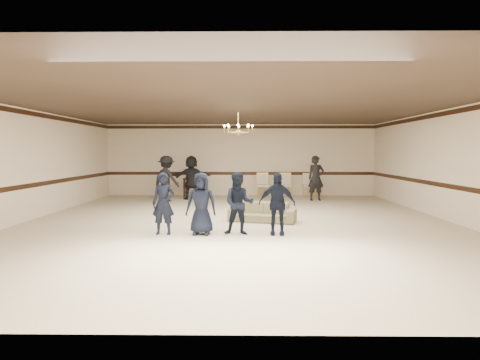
# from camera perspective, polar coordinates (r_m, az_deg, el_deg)

# --- Properties ---
(room) EXTENTS (12.01, 14.01, 3.21)m
(room) POSITION_cam_1_polar(r_m,az_deg,el_deg) (11.23, -0.33, 2.10)
(room) COLOR beige
(room) RESTS_ON ground
(chair_rail) EXTENTS (12.00, 0.02, 0.14)m
(chair_rail) POSITION_cam_1_polar(r_m,az_deg,el_deg) (18.23, 0.08, 0.94)
(chair_rail) COLOR black
(chair_rail) RESTS_ON wall_back
(crown_molding) EXTENTS (12.00, 0.02, 0.14)m
(crown_molding) POSITION_cam_1_polar(r_m,az_deg,el_deg) (18.24, 0.08, 7.48)
(crown_molding) COLOR black
(crown_molding) RESTS_ON wall_back
(chandelier) EXTENTS (0.94, 0.94, 0.89)m
(chandelier) POSITION_cam_1_polar(r_m,az_deg,el_deg) (12.26, -0.24, 8.22)
(chandelier) COLOR gold
(chandelier) RESTS_ON ceiling
(boy_a) EXTENTS (0.56, 0.39, 1.48)m
(boy_a) POSITION_cam_1_polar(r_m,az_deg,el_deg) (9.81, -10.74, -3.28)
(boy_a) COLOR black
(boy_a) RESTS_ON floor
(boy_b) EXTENTS (0.76, 0.53, 1.48)m
(boy_b) POSITION_cam_1_polar(r_m,az_deg,el_deg) (9.67, -5.50, -3.33)
(boy_b) COLOR black
(boy_b) RESTS_ON floor
(boy_c) EXTENTS (0.76, 0.62, 1.48)m
(boy_c) POSITION_cam_1_polar(r_m,az_deg,el_deg) (9.62, -0.15, -3.35)
(boy_c) COLOR black
(boy_c) RESTS_ON floor
(boy_d) EXTENTS (0.90, 0.43, 1.48)m
(boy_d) POSITION_cam_1_polar(r_m,az_deg,el_deg) (9.65, 5.21, -3.35)
(boy_d) COLOR black
(boy_d) RESTS_ON floor
(settee) EXTENTS (1.99, 1.19, 0.54)m
(settee) POSITION_cam_1_polar(r_m,az_deg,el_deg) (11.48, 3.19, -4.52)
(settee) COLOR #827F57
(settee) RESTS_ON floor
(adult_left) EXTENTS (1.35, 1.18, 1.82)m
(adult_left) POSITION_cam_1_polar(r_m,az_deg,el_deg) (16.35, -10.32, 0.20)
(adult_left) COLOR black
(adult_left) RESTS_ON floor
(adult_mid) EXTENTS (1.77, 0.97, 1.82)m
(adult_mid) POSITION_cam_1_polar(r_m,az_deg,el_deg) (16.90, -6.87, 0.36)
(adult_mid) COLOR black
(adult_mid) RESTS_ON floor
(adult_right) EXTENTS (0.72, 0.53, 1.82)m
(adult_right) POSITION_cam_1_polar(r_m,az_deg,el_deg) (16.60, 10.67, 0.25)
(adult_right) COLOR black
(adult_right) RESTS_ON floor
(banquet_chair_left) EXTENTS (0.52, 0.52, 1.04)m
(banquet_chair_left) POSITION_cam_1_polar(r_m,az_deg,el_deg) (17.57, 3.22, -0.75)
(banquet_chair_left) COLOR beige
(banquet_chair_left) RESTS_ON floor
(banquet_chair_mid) EXTENTS (0.52, 0.52, 1.04)m
(banquet_chair_mid) POSITION_cam_1_polar(r_m,az_deg,el_deg) (17.64, 6.46, -0.75)
(banquet_chair_mid) COLOR beige
(banquet_chair_mid) RESTS_ON floor
(banquet_chair_right) EXTENTS (0.51, 0.51, 1.04)m
(banquet_chair_right) POSITION_cam_1_polar(r_m,az_deg,el_deg) (17.77, 9.67, -0.75)
(banquet_chair_right) COLOR beige
(banquet_chair_right) RESTS_ON floor
(console_table) EXTENTS (1.01, 0.49, 0.82)m
(console_table) POSITION_cam_1_polar(r_m,az_deg,el_deg) (17.90, -6.45, -1.03)
(console_table) COLOR #341A11
(console_table) RESTS_ON floor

